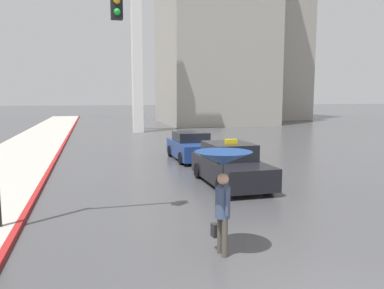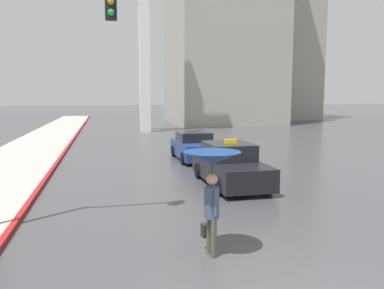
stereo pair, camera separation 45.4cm
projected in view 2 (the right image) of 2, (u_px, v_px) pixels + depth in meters
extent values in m
cube|color=black|center=(230.00, 170.00, 13.70)|extent=(1.80, 4.37, 0.76)
cube|color=black|center=(229.00, 151.00, 13.83)|extent=(1.58, 1.97, 0.60)
cylinder|color=black|center=(267.00, 184.00, 12.62)|extent=(0.20, 0.60, 0.60)
cylinder|color=black|center=(219.00, 186.00, 12.23)|extent=(0.20, 0.60, 0.60)
cylinder|color=black|center=(239.00, 169.00, 15.24)|extent=(0.20, 0.60, 0.60)
cylinder|color=black|center=(198.00, 171.00, 14.84)|extent=(0.20, 0.60, 0.60)
cube|color=yellow|center=(231.00, 141.00, 13.57)|extent=(0.44, 0.16, 0.16)
cube|color=navy|center=(195.00, 149.00, 19.24)|extent=(1.80, 4.09, 0.77)
cube|color=black|center=(194.00, 137.00, 19.35)|extent=(1.58, 1.84, 0.48)
cylinder|color=black|center=(218.00, 157.00, 18.24)|extent=(0.20, 0.60, 0.60)
cylinder|color=black|center=(184.00, 158.00, 17.85)|extent=(0.20, 0.60, 0.60)
cylinder|color=black|center=(204.00, 150.00, 20.69)|extent=(0.20, 0.60, 0.60)
cylinder|color=black|center=(174.00, 151.00, 20.30)|extent=(0.20, 0.60, 0.60)
cylinder|color=#4C473D|center=(214.00, 238.00, 7.46)|extent=(0.13, 0.13, 0.79)
cylinder|color=#4C473D|center=(209.00, 235.00, 7.66)|extent=(0.13, 0.13, 0.79)
cylinder|color=#3D4C6B|center=(212.00, 203.00, 7.47)|extent=(0.34, 0.34, 0.62)
sphere|color=tan|center=(212.00, 179.00, 7.41)|extent=(0.23, 0.23, 0.23)
cylinder|color=#3D4C6B|center=(216.00, 203.00, 7.29)|extent=(0.08, 0.08, 0.53)
cylinder|color=#3D4C6B|center=(208.00, 198.00, 7.65)|extent=(0.08, 0.08, 0.53)
cone|color=navy|center=(212.00, 158.00, 7.36)|extent=(1.15, 1.15, 0.26)
cylinder|color=black|center=(212.00, 175.00, 7.40)|extent=(0.02, 0.02, 0.69)
cube|color=#262628|center=(204.00, 230.00, 7.79)|extent=(0.12, 0.19, 0.28)
cube|color=black|center=(111.00, 3.00, 9.08)|extent=(0.28, 0.28, 0.80)
sphere|color=orange|center=(111.00, 1.00, 8.93)|extent=(0.16, 0.16, 0.16)
sphere|color=green|center=(111.00, 12.00, 8.96)|extent=(0.16, 0.16, 0.16)
cube|color=#A39E93|center=(269.00, 13.00, 55.14)|extent=(11.05, 12.91, 31.20)
cube|color=white|center=(144.00, 15.00, 33.16)|extent=(0.90, 0.90, 20.93)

